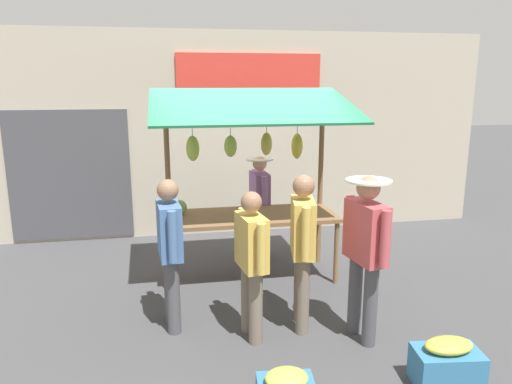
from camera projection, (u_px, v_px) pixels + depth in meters
ground_plane at (252, 277)px, 6.54m from camera, size 40.00×40.00×0.00m
street_backdrop at (226, 134)px, 8.26m from camera, size 9.00×0.30×3.40m
market_stall at (250, 165)px, 6.22m from camera, size 2.50×1.46×2.50m
vendor_with_sunhat at (260, 199)px, 7.11m from camera, size 0.39×0.67×1.53m
shopper_in_striped_shirt at (170, 244)px, 5.03m from camera, size 0.26×0.69×1.62m
shopper_with_shopping_bag at (251, 256)px, 4.83m from camera, size 0.29×0.67×1.55m
shopper_with_ponytail at (302, 241)px, 5.02m from camera, size 0.31×0.70×1.67m
shopper_in_grey_tee at (365, 244)px, 4.78m from camera, size 0.44×0.71×1.70m
produce_crate_near at (447, 364)px, 4.18m from camera, size 0.60×0.42×0.44m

